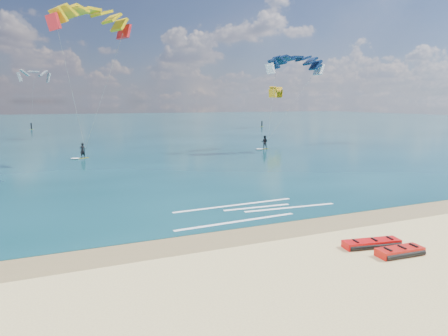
{
  "coord_description": "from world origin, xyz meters",
  "views": [
    {
      "loc": [
        -8.72,
        -13.25,
        6.26
      ],
      "look_at": [
        0.38,
        8.0,
        2.4
      ],
      "focal_mm": 32.0,
      "sensor_mm": 36.0,
      "label": 1
    }
  ],
  "objects_px": {
    "packed_kite_left": "(371,247)",
    "kitesurfer_main": "(86,80)",
    "kitesurfer_far": "(281,95)",
    "packed_kite_mid": "(399,255)"
  },
  "relations": [
    {
      "from": "packed_kite_mid",
      "to": "kitesurfer_main",
      "type": "xyz_separation_m",
      "value": [
        -9.41,
        31.89,
        8.43
      ]
    },
    {
      "from": "packed_kite_left",
      "to": "packed_kite_mid",
      "type": "xyz_separation_m",
      "value": [
        0.36,
        -1.22,
        0.0
      ]
    },
    {
      "from": "packed_kite_mid",
      "to": "kitesurfer_far",
      "type": "bearing_deg",
      "value": 70.39
    },
    {
      "from": "packed_kite_left",
      "to": "packed_kite_mid",
      "type": "bearing_deg",
      "value": -64.02
    },
    {
      "from": "packed_kite_left",
      "to": "kitesurfer_far",
      "type": "distance_m",
      "value": 35.53
    },
    {
      "from": "packed_kite_mid",
      "to": "kitesurfer_far",
      "type": "height_order",
      "value": "kitesurfer_far"
    },
    {
      "from": "kitesurfer_main",
      "to": "kitesurfer_far",
      "type": "xyz_separation_m",
      "value": [
        23.52,
        1.01,
        -1.38
      ]
    },
    {
      "from": "kitesurfer_far",
      "to": "packed_kite_left",
      "type": "bearing_deg",
      "value": -134.6
    },
    {
      "from": "packed_kite_left",
      "to": "kitesurfer_far",
      "type": "relative_size",
      "value": 0.21
    },
    {
      "from": "packed_kite_left",
      "to": "kitesurfer_main",
      "type": "distance_m",
      "value": 33.07
    }
  ]
}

